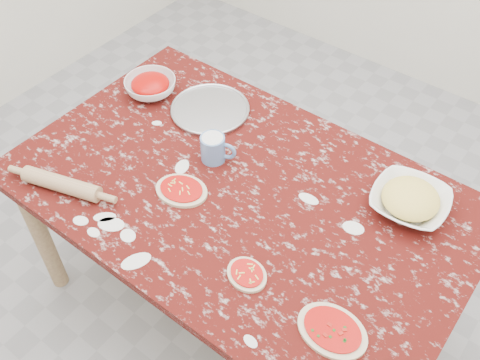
% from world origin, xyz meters
% --- Properties ---
extents(ground, '(4.00, 4.00, 0.00)m').
position_xyz_m(ground, '(0.00, 0.00, 0.00)').
color(ground, gray).
extents(worktable, '(1.60, 1.00, 0.75)m').
position_xyz_m(worktable, '(0.00, 0.00, 0.67)').
color(worktable, '#3F0C09').
rests_on(worktable, ground).
extents(pizza_tray, '(0.36, 0.36, 0.01)m').
position_xyz_m(pizza_tray, '(-0.35, 0.26, 0.76)').
color(pizza_tray, '#B2B2B7').
rests_on(pizza_tray, worktable).
extents(sauce_bowl, '(0.27, 0.27, 0.07)m').
position_xyz_m(sauce_bowl, '(-0.62, 0.20, 0.78)').
color(sauce_bowl, white).
rests_on(sauce_bowl, worktable).
extents(cheese_bowl, '(0.28, 0.28, 0.06)m').
position_xyz_m(cheese_bowl, '(0.50, 0.28, 0.78)').
color(cheese_bowl, white).
rests_on(cheese_bowl, worktable).
extents(flour_mug, '(0.13, 0.09, 0.10)m').
position_xyz_m(flour_mug, '(-0.17, 0.06, 0.80)').
color(flour_mug, '#5A7FB7').
rests_on(flour_mug, worktable).
extents(pizza_left, '(0.22, 0.19, 0.02)m').
position_xyz_m(pizza_left, '(-0.15, -0.13, 0.76)').
color(pizza_left, beige).
rests_on(pizza_left, worktable).
extents(pizza_mid, '(0.16, 0.14, 0.02)m').
position_xyz_m(pizza_mid, '(0.23, -0.27, 0.76)').
color(pizza_mid, beige).
rests_on(pizza_mid, worktable).
extents(pizza_right, '(0.21, 0.16, 0.02)m').
position_xyz_m(pizza_right, '(0.53, -0.27, 0.76)').
color(pizza_right, beige).
rests_on(pizza_right, worktable).
extents(rolling_pin, '(0.29, 0.14, 0.06)m').
position_xyz_m(rolling_pin, '(-0.49, -0.37, 0.78)').
color(rolling_pin, tan).
rests_on(rolling_pin, worktable).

